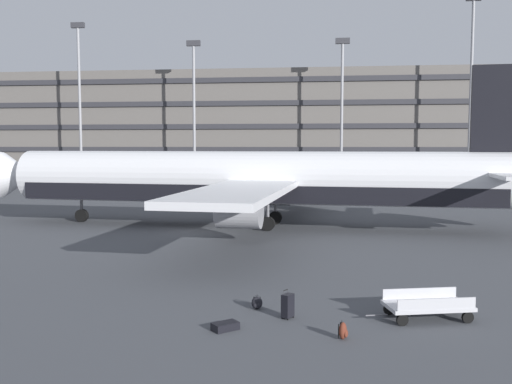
{
  "coord_description": "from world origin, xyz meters",
  "views": [
    {
      "loc": [
        7.66,
        -34.48,
        5.42
      ],
      "look_at": [
        4.28,
        -5.97,
        3.0
      ],
      "focal_mm": 39.18,
      "sensor_mm": 36.0,
      "label": 1
    }
  ],
  "objects_px": {
    "backpack_small": "(257,303)",
    "baggage_cart": "(427,306)",
    "backpack_red": "(343,331)",
    "suitcase_black": "(288,305)",
    "suitcase_silver": "(225,326)",
    "airliner": "(259,180)"
  },
  "relations": [
    {
      "from": "airliner",
      "to": "backpack_red",
      "type": "distance_m",
      "value": 21.75
    },
    {
      "from": "backpack_small",
      "to": "airliner",
      "type": "bearing_deg",
      "value": 96.33
    },
    {
      "from": "suitcase_silver",
      "to": "backpack_small",
      "type": "relative_size",
      "value": 1.84
    },
    {
      "from": "backpack_small",
      "to": "baggage_cart",
      "type": "relative_size",
      "value": 0.14
    },
    {
      "from": "airliner",
      "to": "suitcase_silver",
      "type": "bearing_deg",
      "value": -86.22
    },
    {
      "from": "suitcase_silver",
      "to": "backpack_red",
      "type": "distance_m",
      "value": 3.43
    },
    {
      "from": "suitcase_silver",
      "to": "backpack_small",
      "type": "xyz_separation_m",
      "value": [
        0.68,
        2.19,
        0.09
      ]
    },
    {
      "from": "suitcase_silver",
      "to": "suitcase_black",
      "type": "xyz_separation_m",
      "value": [
        1.75,
        1.32,
        0.3
      ]
    },
    {
      "from": "suitcase_black",
      "to": "baggage_cart",
      "type": "distance_m",
      "value": 4.36
    },
    {
      "from": "suitcase_silver",
      "to": "airliner",
      "type": "bearing_deg",
      "value": 93.78
    },
    {
      "from": "suitcase_black",
      "to": "baggage_cart",
      "type": "xyz_separation_m",
      "value": [
        4.34,
        0.46,
        0.01
      ]
    },
    {
      "from": "baggage_cart",
      "to": "backpack_red",
      "type": "bearing_deg",
      "value": -141.02
    },
    {
      "from": "suitcase_black",
      "to": "baggage_cart",
      "type": "bearing_deg",
      "value": 6.1
    },
    {
      "from": "airliner",
      "to": "backpack_red",
      "type": "height_order",
      "value": "airliner"
    },
    {
      "from": "suitcase_silver",
      "to": "suitcase_black",
      "type": "relative_size",
      "value": 0.95
    },
    {
      "from": "suitcase_silver",
      "to": "backpack_small",
      "type": "bearing_deg",
      "value": 72.75
    },
    {
      "from": "airliner",
      "to": "baggage_cart",
      "type": "xyz_separation_m",
      "value": [
        7.45,
        -18.86,
        -2.68
      ]
    },
    {
      "from": "backpack_red",
      "to": "baggage_cart",
      "type": "relative_size",
      "value": 0.16
    },
    {
      "from": "suitcase_black",
      "to": "backpack_red",
      "type": "distance_m",
      "value": 2.38
    },
    {
      "from": "suitcase_black",
      "to": "baggage_cart",
      "type": "relative_size",
      "value": 0.27
    },
    {
      "from": "suitcase_silver",
      "to": "backpack_red",
      "type": "xyz_separation_m",
      "value": [
        3.41,
        -0.38,
        0.12
      ]
    },
    {
      "from": "backpack_small",
      "to": "baggage_cart",
      "type": "distance_m",
      "value": 5.43
    }
  ]
}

